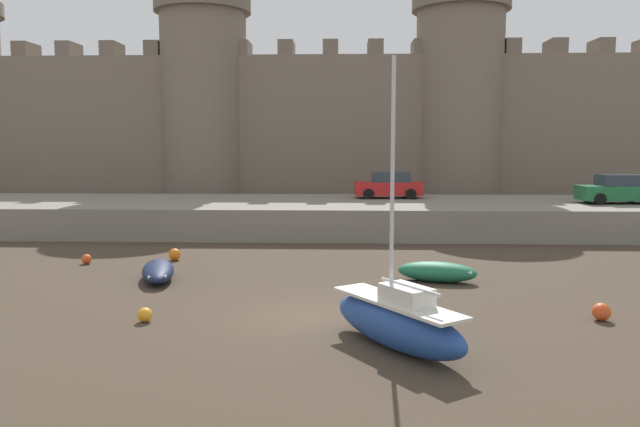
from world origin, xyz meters
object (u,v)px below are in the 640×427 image
Objects in this scene: mooring_buoy_near_shore at (87,259)px; car_quay_centre_west at (389,185)px; car_quay_east at (617,190)px; rowboat_midflat_centre at (158,271)px; sailboat_midflat_left at (397,321)px; mooring_buoy_mid_mud at (601,312)px; rowboat_midflat_right at (437,271)px; mooring_buoy_near_channel at (175,254)px; mooring_buoy_off_centre at (145,315)px.

car_quay_centre_west is (13.56, 12.98, 2.25)m from mooring_buoy_near_shore.
car_quay_east is 12.86m from car_quay_centre_west.
rowboat_midflat_centre is at bearing -36.55° from mooring_buoy_near_shore.
sailboat_midflat_left is 13.85× the size of mooring_buoy_mid_mud.
mooring_buoy_near_channel is at bearing 160.57° from rowboat_midflat_right.
mooring_buoy_near_channel is 1.27× the size of mooring_buoy_near_shore.
rowboat_midflat_centre is 8.98× the size of mooring_buoy_off_centre.
car_quay_east is at bearing -13.39° from car_quay_centre_west.
car_quay_east is at bearing 21.85° from mooring_buoy_near_channel.
car_quay_centre_west reaches higher than rowboat_midflat_right.
mooring_buoy_off_centre is (-6.94, 2.04, -0.50)m from sailboat_midflat_left.
rowboat_midflat_right is (10.30, 0.05, 0.04)m from rowboat_midflat_centre.
sailboat_midflat_left is 23.46m from car_quay_centre_west.
rowboat_midflat_right is 15.97m from car_quay_centre_west.
car_quay_centre_west reaches higher than mooring_buoy_mid_mud.
mooring_buoy_near_channel reaches higher than mooring_buoy_mid_mud.
rowboat_midflat_right reaches higher than mooring_buoy_near_shore.
mooring_buoy_near_shore is (-3.90, 2.89, -0.14)m from rowboat_midflat_centre.
car_quay_east reaches higher than mooring_buoy_off_centre.
mooring_buoy_off_centre is 0.10× the size of car_quay_centre_west.
rowboat_midflat_right is at bearing -87.69° from car_quay_centre_west.
mooring_buoy_mid_mud is 0.12× the size of car_quay_centre_west.
mooring_buoy_near_channel reaches higher than mooring_buoy_off_centre.
mooring_buoy_near_channel is 9.42m from mooring_buoy_off_centre.
mooring_buoy_mid_mud reaches higher than mooring_buoy_near_shore.
car_quay_east reaches higher than rowboat_midflat_right.
mooring_buoy_off_centre is at bearing -138.77° from car_quay_east.
car_quay_east reaches higher than mooring_buoy_mid_mud.
rowboat_midflat_centre is at bearing 161.27° from mooring_buoy_mid_mud.
sailboat_midflat_left is 13.73× the size of mooring_buoy_near_channel.
rowboat_midflat_centre is 3.85m from mooring_buoy_near_channel.
mooring_buoy_mid_mud is 19.54m from car_quay_east.
rowboat_midflat_right is at bearing 31.26° from mooring_buoy_off_centre.
car_quay_east is (13.98, 20.37, 1.75)m from sailboat_midflat_left.
car_quay_east is (26.07, 10.00, 2.25)m from mooring_buoy_near_shore.
rowboat_midflat_centre reaches higher than mooring_buoy_off_centre.
sailboat_midflat_left is 17.18× the size of mooring_buoy_off_centre.
rowboat_midflat_centre is at bearing 137.59° from sailboat_midflat_left.
rowboat_midflat_right is at bearing -132.76° from car_quay_east.
mooring_buoy_off_centre is (1.67, -9.27, -0.05)m from mooring_buoy_near_channel.
mooring_buoy_near_channel is at bearing 15.14° from mooring_buoy_near_shore.
mooring_buoy_mid_mud is at bearing -23.05° from mooring_buoy_near_shore.
sailboat_midflat_left is at bearing -124.47° from car_quay_east.
mooring_buoy_near_channel is 24.44m from car_quay_east.
mooring_buoy_near_shore is 18.90m from car_quay_centre_west.
rowboat_midflat_right is at bearing 0.28° from rowboat_midflat_centre.
mooring_buoy_off_centre is 0.10× the size of car_quay_east.
rowboat_midflat_right is at bearing -11.31° from mooring_buoy_near_shore.
rowboat_midflat_right is 6.27m from mooring_buoy_mid_mud.
rowboat_midflat_centre is 10.30m from rowboat_midflat_right.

